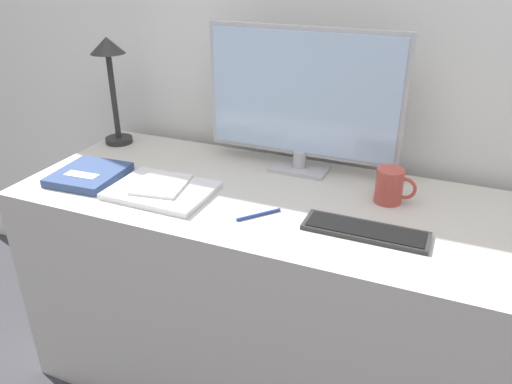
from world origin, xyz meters
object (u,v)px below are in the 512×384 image
desk_lamp (110,69)px  notebook (89,175)px  monitor (302,98)px  keyboard (365,231)px  coffee_mug (390,186)px  pen (259,215)px  laptop (162,191)px  ereader (161,184)px

desk_lamp → notebook: bearing=-69.7°
monitor → keyboard: bearing=-48.4°
desk_lamp → coffee_mug: (1.00, -0.10, -0.22)m
coffee_mug → monitor: bearing=159.0°
monitor → coffee_mug: (0.30, -0.12, -0.19)m
pen → laptop: bearing=176.8°
monitor → ereader: (-0.33, -0.31, -0.21)m
monitor → coffee_mug: 0.38m
ereader → pen: (0.32, -0.03, -0.02)m
ereader → coffee_mug: (0.63, 0.19, 0.03)m
desk_lamp → pen: desk_lamp is taller
monitor → keyboard: (0.28, -0.31, -0.23)m
keyboard → pen: keyboard is taller
monitor → laptop: bearing=-134.8°
coffee_mug → keyboard: bearing=-97.2°
keyboard → ereader: ereader is taller
laptop → ereader: size_ratio=1.60×
monitor → pen: (-0.00, -0.34, -0.23)m
pen → notebook: bearing=178.2°
laptop → desk_lamp: size_ratio=0.78×
coffee_mug → pen: size_ratio=1.09×
keyboard → desk_lamp: 1.05m
pen → ereader: bearing=174.8°
desk_lamp → coffee_mug: size_ratio=3.33×
keyboard → desk_lamp: size_ratio=0.83×
ereader → pen: 0.32m
laptop → notebook: (-0.27, 0.00, 0.00)m
laptop → coffee_mug: (0.62, 0.20, 0.04)m
monitor → pen: bearing=-90.6°
monitor → laptop: (-0.32, -0.32, -0.23)m
monitor → ereader: monitor is taller
keyboard → pen: size_ratio=3.02×
pen → coffee_mug: bearing=35.7°
monitor → desk_lamp: (-0.70, -0.02, 0.03)m
desk_lamp → pen: bearing=-24.7°
ereader → desk_lamp: bearing=141.9°
ereader → desk_lamp: 0.53m
keyboard → pen: (-0.28, -0.02, -0.00)m
monitor → desk_lamp: 0.70m
monitor → keyboard: 0.48m
keyboard → ereader: bearing=179.4°
monitor → laptop: size_ratio=2.09×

